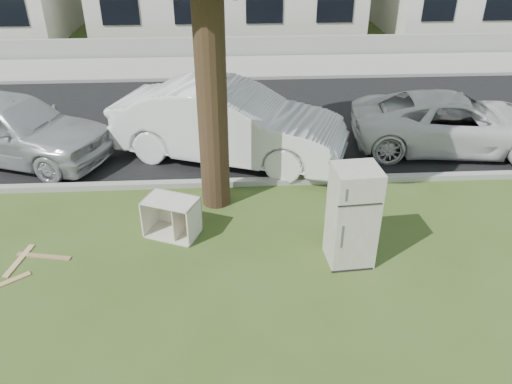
{
  "coord_description": "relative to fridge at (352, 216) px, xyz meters",
  "views": [
    {
      "loc": [
        -0.11,
        -6.58,
        5.07
      ],
      "look_at": [
        0.3,
        0.6,
        0.89
      ],
      "focal_mm": 35.0,
      "sensor_mm": 36.0,
      "label": 1
    }
  ],
  "objects": [
    {
      "name": "ground",
      "position": [
        -1.77,
        0.13,
        -0.84
      ],
      "size": [
        120.0,
        120.0,
        0.0
      ],
      "primitive_type": "plane",
      "color": "#394C1B"
    },
    {
      "name": "car_center",
      "position": [
        -1.9,
        3.89,
        0.01
      ],
      "size": [
        5.46,
        3.47,
        1.7
      ],
      "primitive_type": "imported",
      "rotation": [
        0.0,
        0.0,
        1.22
      ],
      "color": "silver",
      "rests_on": "ground"
    },
    {
      "name": "plank_c",
      "position": [
        -5.38,
        0.25,
        -0.82
      ],
      "size": [
        0.24,
        0.85,
        0.02
      ],
      "primitive_type": "cube",
      "rotation": [
        0.0,
        0.0,
        1.4
      ],
      "color": "tan",
      "rests_on": "ground"
    },
    {
      "name": "cabinet",
      "position": [
        -2.93,
        0.88,
        -0.49
      ],
      "size": [
        1.05,
        0.86,
        0.7
      ],
      "primitive_type": "cube",
      "rotation": [
        0.0,
        0.0,
        -0.4
      ],
      "color": "beige",
      "rests_on": "ground"
    },
    {
      "name": "sidewalk",
      "position": [
        -1.77,
        11.13,
        -0.83
      ],
      "size": [
        120.0,
        2.8,
        0.01
      ],
      "primitive_type": "cube",
      "color": "gray",
      "rests_on": "ground"
    },
    {
      "name": "fridge",
      "position": [
        0.0,
        0.0,
        0.0
      ],
      "size": [
        0.74,
        0.69,
        1.67
      ],
      "primitive_type": "cube",
      "rotation": [
        0.0,
        0.0,
        0.08
      ],
      "color": "silver",
      "rests_on": "ground"
    },
    {
      "name": "kerb_near",
      "position": [
        -1.77,
        2.58,
        -0.84
      ],
      "size": [
        120.0,
        0.18,
        0.12
      ],
      "primitive_type": "cube",
      "color": "gray",
      "rests_on": "ground"
    },
    {
      "name": "car_left",
      "position": [
        -6.71,
        4.12,
        -0.07
      ],
      "size": [
        4.86,
        3.25,
        1.54
      ],
      "primitive_type": "imported",
      "rotation": [
        0.0,
        0.0,
        1.22
      ],
      "color": "#A7AAAF",
      "rests_on": "ground"
    },
    {
      "name": "plank_b",
      "position": [
        -5.01,
        0.34,
        -0.83
      ],
      "size": [
        0.93,
        0.27,
        0.02
      ],
      "primitive_type": "cube",
      "rotation": [
        0.0,
        0.0,
        -0.19
      ],
      "color": "#97714E",
      "rests_on": "ground"
    },
    {
      "name": "kerb_far",
      "position": [
        -1.77,
        9.68,
        -0.84
      ],
      "size": [
        120.0,
        0.18,
        0.12
      ],
      "primitive_type": "cube",
      "color": "gray",
      "rests_on": "ground"
    },
    {
      "name": "car_right",
      "position": [
        3.33,
        4.12,
        -0.19
      ],
      "size": [
        4.86,
        2.65,
        1.29
      ],
      "primitive_type": "imported",
      "rotation": [
        0.0,
        0.0,
        1.46
      ],
      "color": "silver",
      "rests_on": "ground"
    },
    {
      "name": "low_wall",
      "position": [
        -1.77,
        12.73,
        -0.49
      ],
      "size": [
        120.0,
        0.15,
        0.7
      ],
      "primitive_type": "cube",
      "color": "gray",
      "rests_on": "ground"
    },
    {
      "name": "road",
      "position": [
        -1.77,
        6.13,
        -0.83
      ],
      "size": [
        120.0,
        7.0,
        0.01
      ],
      "primitive_type": "cube",
      "color": "black",
      "rests_on": "ground"
    }
  ]
}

